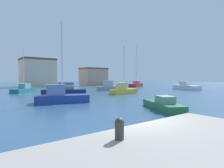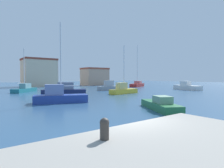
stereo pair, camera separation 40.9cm
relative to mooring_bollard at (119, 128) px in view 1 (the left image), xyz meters
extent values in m
plane|color=#2D5175|center=(16.82, 21.53, -1.39)|extent=(160.00, 160.00, 0.00)
cylinder|color=#38332D|center=(0.00, 0.00, -0.08)|extent=(0.22, 0.22, 0.40)
sphere|color=#38332D|center=(0.00, 0.00, 0.12)|extent=(0.23, 0.23, 0.23)
cube|color=#B22823|center=(33.21, 32.78, -0.97)|extent=(7.03, 4.92, 0.84)
cube|color=#C4716E|center=(33.79, 33.09, -0.20)|extent=(2.42, 2.30, 0.72)
cylinder|color=silver|center=(33.21, 32.78, 4.66)|extent=(0.12, 0.12, 10.42)
cube|color=#28703D|center=(9.51, 6.01, -1.11)|extent=(3.53, 5.05, 0.57)
cube|color=gray|center=(9.31, 5.62, -0.55)|extent=(1.65, 1.81, 0.55)
cube|color=#19234C|center=(8.30, 22.75, -1.00)|extent=(6.50, 4.27, 0.79)
cube|color=slate|center=(8.52, 22.65, -0.08)|extent=(2.67, 2.27, 1.06)
cube|color=gold|center=(16.41, 18.59, -1.04)|extent=(5.37, 2.11, 0.71)
cube|color=#DFCD77|center=(15.90, 18.52, -0.16)|extent=(1.84, 1.16, 1.05)
cylinder|color=silver|center=(16.41, 18.59, 2.72)|extent=(0.12, 0.12, 6.82)
cylinder|color=silver|center=(15.48, 18.46, 0.21)|extent=(1.82, 0.33, 0.08)
cube|color=white|center=(32.49, 17.63, -0.94)|extent=(3.24, 6.51, 0.91)
cube|color=silver|center=(32.60, 18.04, -0.05)|extent=(1.67, 2.17, 0.88)
cube|color=#233D93|center=(4.65, 14.64, -1.00)|extent=(5.53, 3.40, 0.79)
cube|color=#6E7DB1|center=(4.04, 14.85, -0.07)|extent=(2.09, 1.75, 1.07)
cylinder|color=silver|center=(4.65, 14.64, 3.06)|extent=(0.12, 0.12, 7.33)
cylinder|color=silver|center=(5.54, 14.33, 0.29)|extent=(1.76, 0.68, 0.08)
cube|color=#1E707A|center=(4.57, 31.16, -1.06)|extent=(4.93, 5.13, 0.67)
cube|color=#6B9CA2|center=(4.75, 31.36, -0.31)|extent=(2.10, 2.13, 0.85)
cylinder|color=silver|center=(4.57, 31.16, 2.74)|extent=(0.12, 0.12, 6.94)
cylinder|color=silver|center=(3.88, 30.43, 0.17)|extent=(1.38, 1.48, 0.08)
cube|color=gray|center=(19.29, 26.33, -1.01)|extent=(5.10, 1.46, 0.78)
cube|color=#ADB0B5|center=(19.07, 26.32, -0.03)|extent=(1.86, 0.96, 1.16)
cube|color=beige|center=(12.17, 50.00, 2.21)|extent=(8.31, 7.07, 7.21)
cube|color=brown|center=(12.17, 50.00, 6.06)|extent=(8.47, 7.22, 0.50)
cube|color=tan|center=(29.16, 48.28, 1.15)|extent=(7.64, 5.91, 5.10)
cube|color=#9E4733|center=(29.16, 48.28, 3.95)|extent=(7.80, 6.03, 0.50)
camera|label=1|loc=(-2.77, -3.33, 1.19)|focal=29.80mm
camera|label=2|loc=(-2.45, -3.58, 1.19)|focal=29.80mm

